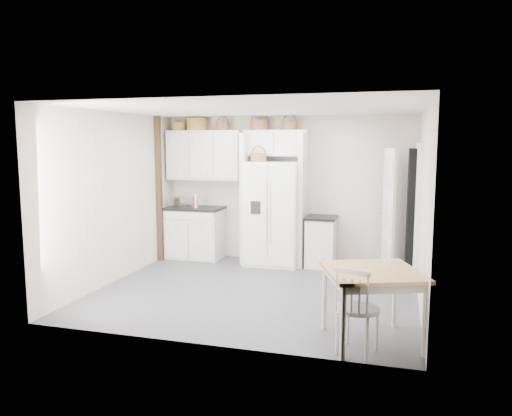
% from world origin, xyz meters
% --- Properties ---
extents(floor, '(4.50, 4.50, 0.00)m').
position_xyz_m(floor, '(0.00, 0.00, 0.00)').
color(floor, '#39393A').
rests_on(floor, ground).
extents(ceiling, '(4.50, 4.50, 0.00)m').
position_xyz_m(ceiling, '(0.00, 0.00, 2.60)').
color(ceiling, white).
rests_on(ceiling, wall_back).
extents(wall_back, '(4.50, 0.00, 4.50)m').
position_xyz_m(wall_back, '(0.00, 2.00, 1.30)').
color(wall_back, beige).
rests_on(wall_back, floor).
extents(wall_left, '(0.00, 4.00, 4.00)m').
position_xyz_m(wall_left, '(-2.25, 0.00, 1.30)').
color(wall_left, beige).
rests_on(wall_left, floor).
extents(wall_right, '(0.00, 4.00, 4.00)m').
position_xyz_m(wall_right, '(2.25, 0.00, 1.30)').
color(wall_right, beige).
rests_on(wall_right, floor).
extents(refrigerator, '(0.93, 0.75, 1.81)m').
position_xyz_m(refrigerator, '(-0.15, 1.65, 0.90)').
color(refrigerator, white).
rests_on(refrigerator, floor).
extents(base_cab_left, '(0.99, 0.62, 0.91)m').
position_xyz_m(base_cab_left, '(-1.66, 1.70, 0.46)').
color(base_cab_left, beige).
rests_on(base_cab_left, floor).
extents(base_cab_right, '(0.48, 0.57, 0.84)m').
position_xyz_m(base_cab_right, '(0.68, 1.70, 0.42)').
color(base_cab_right, beige).
rests_on(base_cab_right, floor).
extents(dining_table, '(1.23, 1.23, 0.80)m').
position_xyz_m(dining_table, '(1.70, -1.43, 0.40)').
color(dining_table, '#A27343').
rests_on(dining_table, floor).
extents(windsor_chair, '(0.54, 0.52, 0.92)m').
position_xyz_m(windsor_chair, '(1.58, -1.75, 0.46)').
color(windsor_chair, beige).
rests_on(windsor_chair, floor).
extents(counter_left, '(1.03, 0.66, 0.04)m').
position_xyz_m(counter_left, '(-1.66, 1.70, 0.93)').
color(counter_left, black).
rests_on(counter_left, base_cab_left).
extents(counter_right, '(0.51, 0.61, 0.04)m').
position_xyz_m(counter_right, '(0.68, 1.70, 0.86)').
color(counter_right, black).
rests_on(counter_right, base_cab_right).
extents(toaster, '(0.28, 0.20, 0.17)m').
position_xyz_m(toaster, '(-1.98, 1.65, 1.04)').
color(toaster, silver).
rests_on(toaster, counter_left).
extents(cookbook_red, '(0.04, 0.14, 0.21)m').
position_xyz_m(cookbook_red, '(-1.62, 1.62, 1.06)').
color(cookbook_red, maroon).
rests_on(cookbook_red, counter_left).
extents(cookbook_cream, '(0.07, 0.17, 0.25)m').
position_xyz_m(cookbook_cream, '(-1.60, 1.62, 1.08)').
color(cookbook_cream, beige).
rests_on(cookbook_cream, counter_left).
extents(basket_upper_a, '(0.26, 0.26, 0.15)m').
position_xyz_m(basket_upper_a, '(-2.01, 1.83, 2.42)').
color(basket_upper_a, olive).
rests_on(basket_upper_a, upper_cabinet).
extents(basket_upper_b, '(0.38, 0.38, 0.22)m').
position_xyz_m(basket_upper_b, '(-1.65, 1.83, 2.46)').
color(basket_upper_b, olive).
rests_on(basket_upper_b, upper_cabinet).
extents(basket_upper_c, '(0.24, 0.24, 0.14)m').
position_xyz_m(basket_upper_c, '(-1.15, 1.83, 2.42)').
color(basket_upper_c, brown).
rests_on(basket_upper_c, upper_cabinet).
extents(basket_bridge_a, '(0.33, 0.33, 0.18)m').
position_xyz_m(basket_bridge_a, '(-0.46, 1.83, 2.44)').
color(basket_bridge_a, brown).
rests_on(basket_bridge_a, bridge_cabinet).
extents(basket_bridge_b, '(0.27, 0.27, 0.15)m').
position_xyz_m(basket_bridge_b, '(0.08, 1.83, 2.43)').
color(basket_bridge_b, brown).
rests_on(basket_bridge_b, bridge_cabinet).
extents(basket_fridge_a, '(0.27, 0.27, 0.15)m').
position_xyz_m(basket_fridge_a, '(-0.40, 1.55, 1.88)').
color(basket_fridge_a, brown).
rests_on(basket_fridge_a, refrigerator).
extents(upper_cabinet, '(1.40, 0.34, 0.90)m').
position_xyz_m(upper_cabinet, '(-1.50, 1.83, 1.90)').
color(upper_cabinet, beige).
rests_on(upper_cabinet, wall_back).
extents(bridge_cabinet, '(1.12, 0.34, 0.45)m').
position_xyz_m(bridge_cabinet, '(-0.15, 1.83, 2.12)').
color(bridge_cabinet, beige).
rests_on(bridge_cabinet, wall_back).
extents(fridge_panel_left, '(0.08, 0.60, 2.30)m').
position_xyz_m(fridge_panel_left, '(-0.66, 1.70, 1.15)').
color(fridge_panel_left, beige).
rests_on(fridge_panel_left, floor).
extents(fridge_panel_right, '(0.08, 0.60, 2.30)m').
position_xyz_m(fridge_panel_right, '(0.36, 1.70, 1.15)').
color(fridge_panel_right, beige).
rests_on(fridge_panel_right, floor).
extents(trim_post, '(0.09, 0.09, 2.60)m').
position_xyz_m(trim_post, '(-2.20, 1.35, 1.30)').
color(trim_post, black).
rests_on(trim_post, floor).
extents(doorway_void, '(0.18, 0.85, 2.05)m').
position_xyz_m(doorway_void, '(2.16, 1.00, 1.02)').
color(doorway_void, black).
rests_on(doorway_void, floor).
extents(door_slab, '(0.21, 0.79, 2.05)m').
position_xyz_m(door_slab, '(1.80, 1.33, 1.02)').
color(door_slab, white).
rests_on(door_slab, floor).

